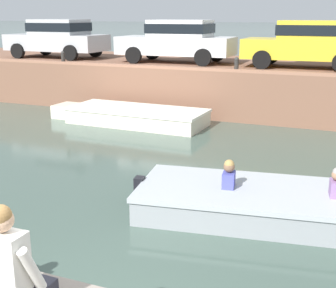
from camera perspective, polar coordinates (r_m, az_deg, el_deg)
ground_plane at (r=9.68m, az=5.78°, el=-4.57°), size 400.00×400.00×0.00m
far_quay_wall at (r=17.54m, az=13.99°, el=6.80°), size 60.00×6.00×1.58m
far_wall_coping at (r=14.61m, az=12.41°, el=8.53°), size 60.00×0.24×0.08m
boat_moored_west_cream at (r=14.70m, az=-4.50°, el=3.46°), size 5.17×1.84×0.51m
motorboat_passing at (r=8.09m, az=15.98°, el=-7.37°), size 6.12×2.56×0.97m
car_leftmost_silver at (r=20.10m, az=-13.31°, el=12.61°), size 4.11×2.01×1.54m
car_left_inner_white at (r=17.57m, az=1.18°, el=12.64°), size 4.29×2.03×1.54m
car_centre_yellow at (r=16.46m, az=16.55°, el=11.83°), size 4.02×2.03×1.54m
mooring_bollard_west at (r=17.68m, az=-12.68°, el=10.32°), size 0.15×0.15×0.45m
mooring_bollard_mid at (r=14.95m, az=8.35°, el=9.65°), size 0.15×0.15×0.45m
person_seated_right at (r=4.28m, az=-18.60°, el=-14.16°), size 0.53×0.52×0.97m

